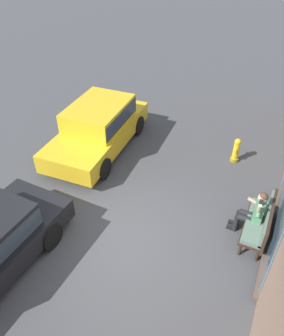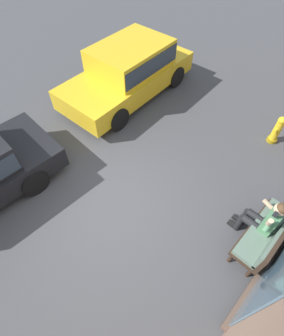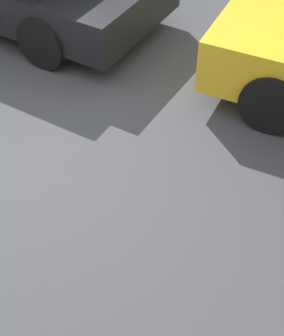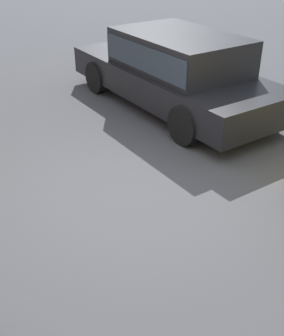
% 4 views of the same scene
% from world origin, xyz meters
% --- Properties ---
extents(ground_plane, '(60.00, 60.00, 0.00)m').
position_xyz_m(ground_plane, '(0.00, 0.00, 0.00)').
color(ground_plane, '#424244').
extents(bench, '(1.58, 0.55, 0.98)m').
position_xyz_m(bench, '(-1.50, 2.90, 0.55)').
color(bench, '#332319').
rests_on(bench, ground_plane).
extents(person_on_phone, '(0.73, 0.74, 1.31)m').
position_xyz_m(person_on_phone, '(-1.58, 2.68, 0.68)').
color(person_on_phone, black).
rests_on(person_on_phone, ground_plane).
extents(parked_car_near, '(4.37, 2.10, 1.52)m').
position_xyz_m(parked_car_near, '(-3.22, -2.55, 0.82)').
color(parked_car_near, gold).
rests_on(parked_car_near, ground_plane).
extents(fire_hydrant, '(0.38, 0.26, 0.81)m').
position_xyz_m(fire_hydrant, '(-4.35, 1.69, 0.39)').
color(fire_hydrant, olive).
rests_on(fire_hydrant, ground_plane).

